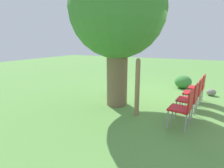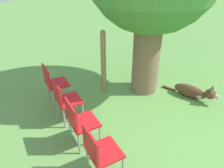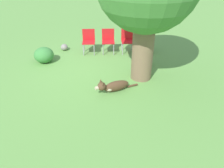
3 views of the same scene
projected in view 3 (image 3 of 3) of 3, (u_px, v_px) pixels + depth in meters
The scene contains 9 objects.
ground_plane at pixel (102, 71), 6.76m from camera, with size 30.00×30.00×0.00m, color #609947.
dog at pixel (113, 86), 5.70m from camera, with size 0.44×1.22×0.42m.
fence_post at pixel (151, 44), 6.80m from camera, with size 0.11×0.11×1.43m.
red_chair_0 at pixel (89, 40), 7.79m from camera, with size 0.47×0.49×0.85m.
red_chair_1 at pixel (108, 39), 7.82m from camera, with size 0.47×0.49×0.85m.
red_chair_2 at pixel (128, 39), 7.85m from camera, with size 0.47×0.49×0.85m.
red_chair_3 at pixel (147, 39), 7.88m from camera, with size 0.47×0.49×0.85m.
garden_rock at pixel (64, 47), 8.20m from camera, with size 0.31×0.26×0.23m.
low_shrub at pixel (44, 55), 7.22m from camera, with size 0.64×0.64×0.51m.
Camera 3 is at (5.97, -0.74, 3.13)m, focal length 35.00 mm.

